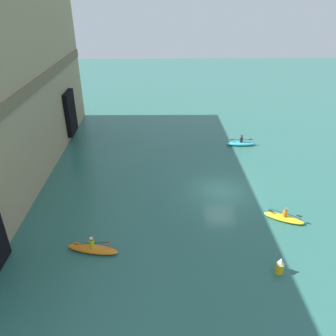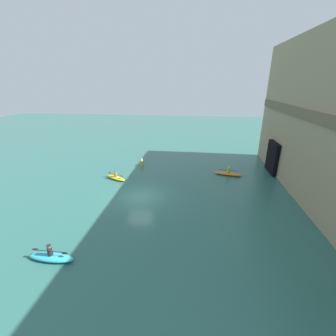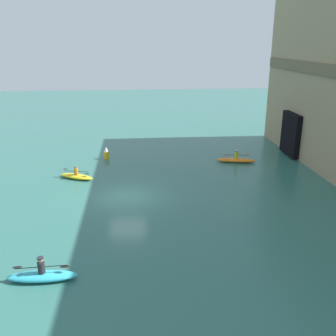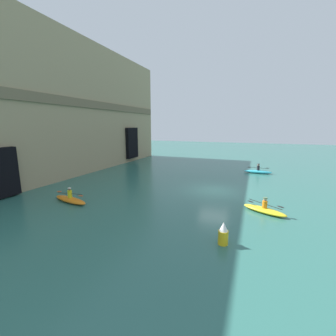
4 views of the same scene
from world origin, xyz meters
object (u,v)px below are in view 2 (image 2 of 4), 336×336
Objects in this scene: kayak_yellow at (116,177)px; marker_buoy at (142,162)px; kayak_orange at (228,173)px; kayak_cyan at (51,257)px.

marker_buoy is at bearing 95.80° from kayak_yellow.
kayak_orange is at bearing 79.72° from marker_buoy.
marker_buoy is (-2.07, -11.40, 0.30)m from kayak_orange.
kayak_yellow is 0.93× the size of kayak_cyan.
marker_buoy reaches higher than kayak_yellow.
kayak_yellow is at bearing -21.63° from marker_buoy.
kayak_yellow is 0.83× the size of kayak_orange.
kayak_orange is 3.13× the size of marker_buoy.
kayak_orange is (-2.93, 13.38, 0.00)m from kayak_yellow.
kayak_cyan is 2.80× the size of marker_buoy.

